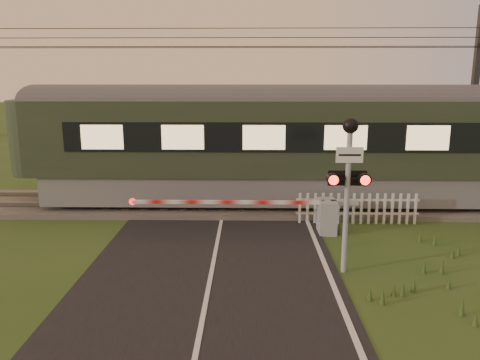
{
  "coord_description": "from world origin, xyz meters",
  "views": [
    {
      "loc": [
        0.87,
        -9.58,
        4.5
      ],
      "look_at": [
        0.63,
        3.2,
        1.7
      ],
      "focal_mm": 35.0,
      "sensor_mm": 36.0,
      "label": 1
    }
  ],
  "objects_px": {
    "picket_fence": "(357,208)",
    "boom_gate": "(315,214)",
    "catenary_mast": "(474,99)",
    "crossing_signal": "(348,168)"
  },
  "relations": [
    {
      "from": "crossing_signal",
      "to": "picket_fence",
      "type": "xyz_separation_m",
      "value": [
        1.16,
        3.76,
        -2.01
      ]
    },
    {
      "from": "crossing_signal",
      "to": "catenary_mast",
      "type": "xyz_separation_m",
      "value": [
        6.38,
        7.88,
        1.22
      ]
    },
    {
      "from": "boom_gate",
      "to": "crossing_signal",
      "type": "bearing_deg",
      "value": -84.1
    },
    {
      "from": "catenary_mast",
      "to": "picket_fence",
      "type": "bearing_deg",
      "value": -141.68
    },
    {
      "from": "boom_gate",
      "to": "picket_fence",
      "type": "bearing_deg",
      "value": 31.62
    },
    {
      "from": "boom_gate",
      "to": "catenary_mast",
      "type": "height_order",
      "value": "catenary_mast"
    },
    {
      "from": "boom_gate",
      "to": "catenary_mast",
      "type": "xyz_separation_m",
      "value": [
        6.67,
        5.02,
        3.16
      ]
    },
    {
      "from": "picket_fence",
      "to": "catenary_mast",
      "type": "xyz_separation_m",
      "value": [
        5.22,
        4.12,
        3.22
      ]
    },
    {
      "from": "picket_fence",
      "to": "boom_gate",
      "type": "bearing_deg",
      "value": -148.38
    },
    {
      "from": "crossing_signal",
      "to": "picket_fence",
      "type": "distance_m",
      "value": 4.41
    }
  ]
}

